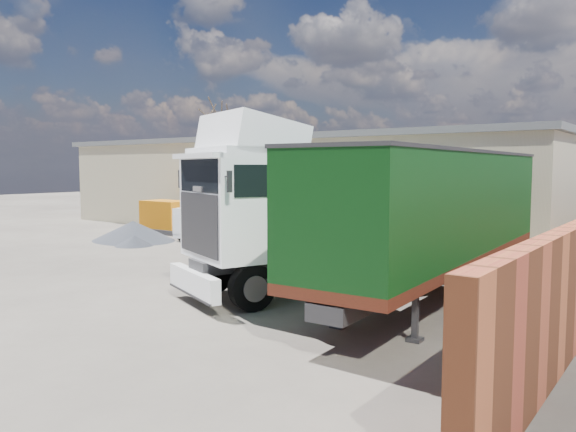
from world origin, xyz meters
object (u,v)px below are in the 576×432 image
Objects in this scene: orange_skip at (166,219)px; tractor_unit at (275,221)px; bare_tree at (212,113)px; box_trailer at (438,209)px; panel_van at (207,222)px.

tractor_unit is at bearing -29.81° from orange_skip.
box_trailer is (25.73, -17.97, -5.45)m from bare_tree.
tractor_unit is 4.48m from box_trailer.
orange_skip is (-3.46, 0.38, -0.06)m from panel_van.
bare_tree reaches higher than orange_skip.
tractor_unit reaches higher than box_trailer.
bare_tree is at bearing 120.03° from panel_van.
panel_van is (-14.47, 5.76, -1.64)m from box_trailer.
box_trailer reaches higher than orange_skip.
tractor_unit is (21.89, -20.26, -5.80)m from bare_tree.
bare_tree is 1.21× the size of tractor_unit.
tractor_unit is at bearing -42.78° from bare_tree.
tractor_unit is 0.64× the size of box_trailer.
bare_tree reaches higher than tractor_unit.
tractor_unit is 16.48m from orange_skip.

